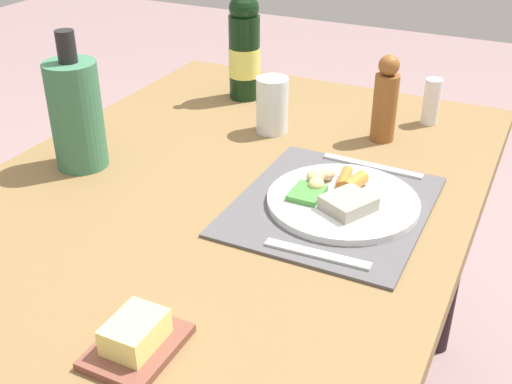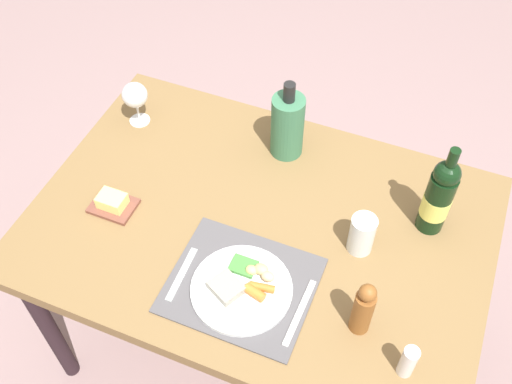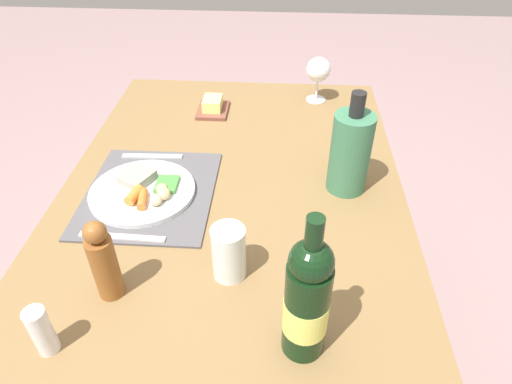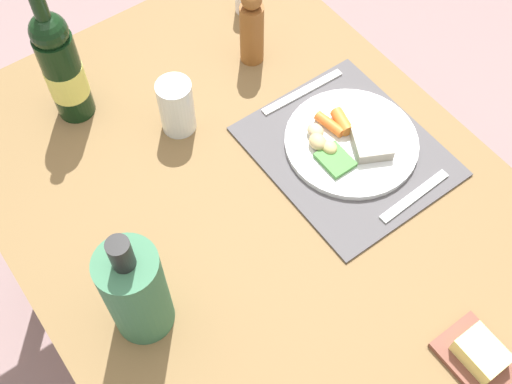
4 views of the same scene
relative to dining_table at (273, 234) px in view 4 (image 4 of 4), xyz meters
name	(u,v)px [view 4 (image 4 of 4)]	position (x,y,z in m)	size (l,w,h in m)	color
ground_plane	(268,343)	(0.00, 0.00, -0.67)	(8.00, 8.00, 0.00)	gray
dining_table	(273,234)	(0.00, 0.00, 0.00)	(1.32, 0.91, 0.73)	brown
placemat	(347,151)	(0.03, -0.21, 0.07)	(0.38, 0.33, 0.01)	#514F52
dinner_plate	(350,141)	(0.04, -0.22, 0.09)	(0.27, 0.27, 0.04)	silver
fork	(414,196)	(-0.13, -0.25, 0.08)	(0.02, 0.17, 0.01)	silver
knife	(303,92)	(0.21, -0.23, 0.08)	(0.02, 0.20, 0.01)	silver
pepper_mill	(252,28)	(0.36, -0.21, 0.16)	(0.05, 0.05, 0.19)	brown
wine_bottle	(62,68)	(0.46, 0.18, 0.20)	(0.08, 0.08, 0.31)	black
cooler_bottle	(136,291)	(-0.03, 0.30, 0.18)	(0.10, 0.10, 0.27)	#3A7350
butter_dish	(479,355)	(-0.42, -0.11, 0.09)	(0.13, 0.10, 0.05)	brown
water_tumbler	(177,109)	(0.29, 0.03, 0.12)	(0.07, 0.07, 0.13)	silver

